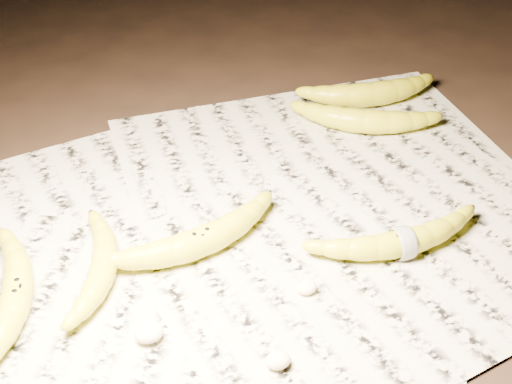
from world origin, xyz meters
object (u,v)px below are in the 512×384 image
object	(u,v)px
banana_center	(200,240)
banana_taped	(403,241)
banana_left_a	(16,294)
banana_upper_b	(372,92)
banana_upper_a	(364,119)
banana_left_b	(103,263)

from	to	relation	value
banana_center	banana_taped	bearing A→B (deg)	-31.95
banana_left_a	banana_upper_b	world-z (taller)	banana_upper_b
banana_upper_a	banana_left_a	bearing A→B (deg)	-130.08
banana_left_a	banana_upper_a	size ratio (longest dim) A/B	1.03
banana_center	banana_upper_a	size ratio (longest dim) A/B	1.06
banana_left_a	banana_taped	distance (m)	0.46
banana_upper_b	banana_left_a	bearing A→B (deg)	-146.72
banana_left_a	banana_upper_b	distance (m)	0.64
banana_left_b	banana_taped	world-z (taller)	banana_taped
banana_left_b	banana_upper_a	xyz separation A→B (m)	(0.44, 0.18, 0.00)
banana_left_b	banana_taped	distance (m)	0.36
banana_left_b	banana_taped	size ratio (longest dim) A/B	0.82
banana_taped	banana_upper_b	bearing A→B (deg)	70.41
banana_taped	banana_upper_a	size ratio (longest dim) A/B	1.03
banana_left_b	banana_upper_b	world-z (taller)	banana_upper_b
banana_center	banana_taped	size ratio (longest dim) A/B	1.02
banana_left_a	banana_left_b	world-z (taller)	banana_left_a
banana_upper_a	banana_upper_b	bearing A→B (deg)	84.30
banana_upper_a	banana_upper_b	xyz separation A→B (m)	(0.05, 0.07, 0.00)
banana_upper_b	banana_left_b	bearing A→B (deg)	-143.98
banana_left_b	banana_center	size ratio (longest dim) A/B	0.80
banana_left_b	banana_center	world-z (taller)	banana_center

